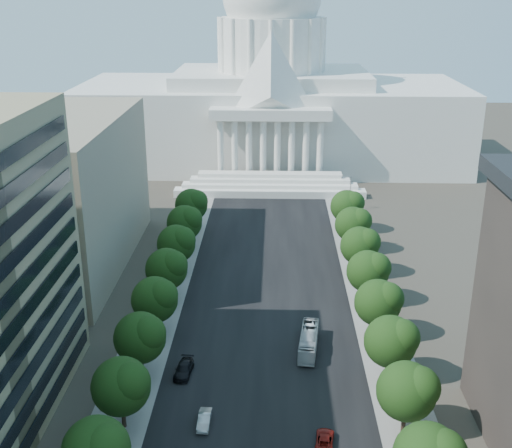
# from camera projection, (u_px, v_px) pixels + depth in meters

# --- Properties ---
(road_asphalt) EXTENTS (30.00, 260.00, 0.01)m
(road_asphalt) POSITION_uv_depth(u_px,v_px,m) (267.00, 287.00, 122.23)
(road_asphalt) COLOR black
(road_asphalt) RESTS_ON ground
(sidewalk_left) EXTENTS (8.00, 260.00, 0.02)m
(sidewalk_left) POSITION_uv_depth(u_px,v_px,m) (168.00, 285.00, 122.74)
(sidewalk_left) COLOR gray
(sidewalk_left) RESTS_ON ground
(sidewalk_right) EXTENTS (8.00, 260.00, 0.02)m
(sidewalk_right) POSITION_uv_depth(u_px,v_px,m) (367.00, 288.00, 121.71)
(sidewalk_right) COLOR gray
(sidewalk_right) RESTS_ON ground
(capitol) EXTENTS (120.00, 56.00, 73.00)m
(capitol) POSITION_uv_depth(u_px,v_px,m) (271.00, 99.00, 204.19)
(capitol) COLOR white
(capitol) RESTS_ON ground
(office_block_left_far) EXTENTS (38.00, 52.00, 30.00)m
(office_block_left_far) POSITION_uv_depth(u_px,v_px,m) (27.00, 194.00, 127.69)
(office_block_left_far) COLOR gray
(office_block_left_far) RESTS_ON ground
(tree_l_d) EXTENTS (7.79, 7.60, 9.97)m
(tree_l_d) POSITION_uv_depth(u_px,v_px,m) (123.00, 385.00, 80.92)
(tree_l_d) COLOR #33261C
(tree_l_d) RESTS_ON ground
(tree_l_e) EXTENTS (7.79, 7.60, 9.97)m
(tree_l_e) POSITION_uv_depth(u_px,v_px,m) (142.00, 337.00, 92.17)
(tree_l_e) COLOR #33261C
(tree_l_e) RESTS_ON ground
(tree_l_f) EXTENTS (7.79, 7.60, 9.97)m
(tree_l_f) POSITION_uv_depth(u_px,v_px,m) (156.00, 299.00, 103.41)
(tree_l_f) COLOR #33261C
(tree_l_f) RESTS_ON ground
(tree_l_g) EXTENTS (7.79, 7.60, 9.97)m
(tree_l_g) POSITION_uv_depth(u_px,v_px,m) (168.00, 268.00, 114.66)
(tree_l_g) COLOR #33261C
(tree_l_g) RESTS_ON ground
(tree_l_h) EXTENTS (7.79, 7.60, 9.97)m
(tree_l_h) POSITION_uv_depth(u_px,v_px,m) (178.00, 243.00, 125.90)
(tree_l_h) COLOR #33261C
(tree_l_h) RESTS_ON ground
(tree_l_i) EXTENTS (7.79, 7.60, 9.97)m
(tree_l_i) POSITION_uv_depth(u_px,v_px,m) (186.00, 222.00, 137.15)
(tree_l_i) COLOR #33261C
(tree_l_i) RESTS_ON ground
(tree_l_j) EXTENTS (7.79, 7.60, 9.97)m
(tree_l_j) POSITION_uv_depth(u_px,v_px,m) (193.00, 204.00, 148.39)
(tree_l_j) COLOR #33261C
(tree_l_j) RESTS_ON ground
(tree_r_d) EXTENTS (7.79, 7.60, 9.97)m
(tree_r_d) POSITION_uv_depth(u_px,v_px,m) (410.00, 390.00, 79.94)
(tree_r_d) COLOR #33261C
(tree_r_d) RESTS_ON ground
(tree_r_e) EXTENTS (7.79, 7.60, 9.97)m
(tree_r_e) POSITION_uv_depth(u_px,v_px,m) (393.00, 340.00, 91.19)
(tree_r_e) COLOR #33261C
(tree_r_e) RESTS_ON ground
(tree_r_f) EXTENTS (7.79, 7.60, 9.97)m
(tree_r_f) POSITION_uv_depth(u_px,v_px,m) (380.00, 302.00, 102.43)
(tree_r_f) COLOR #33261C
(tree_r_f) RESTS_ON ground
(tree_r_g) EXTENTS (7.79, 7.60, 9.97)m
(tree_r_g) POSITION_uv_depth(u_px,v_px,m) (370.00, 270.00, 113.68)
(tree_r_g) COLOR #33261C
(tree_r_g) RESTS_ON ground
(tree_r_h) EXTENTS (7.79, 7.60, 9.97)m
(tree_r_h) POSITION_uv_depth(u_px,v_px,m) (361.00, 245.00, 124.92)
(tree_r_h) COLOR #33261C
(tree_r_h) RESTS_ON ground
(tree_r_i) EXTENTS (7.79, 7.60, 9.97)m
(tree_r_i) POSITION_uv_depth(u_px,v_px,m) (354.00, 223.00, 136.17)
(tree_r_i) COLOR #33261C
(tree_r_i) RESTS_ON ground
(tree_r_j) EXTENTS (7.79, 7.60, 9.97)m
(tree_r_j) POSITION_uv_depth(u_px,v_px,m) (348.00, 205.00, 147.42)
(tree_r_j) COLOR #33261C
(tree_r_j) RESTS_ON ground
(streetlight_c) EXTENTS (2.61, 0.44, 9.00)m
(streetlight_c) POSITION_uv_depth(u_px,v_px,m) (404.00, 344.00, 91.55)
(streetlight_c) COLOR gray
(streetlight_c) RESTS_ON ground
(streetlight_d) EXTENTS (2.61, 0.44, 9.00)m
(streetlight_d) POSITION_uv_depth(u_px,v_px,m) (378.00, 271.00, 114.97)
(streetlight_d) COLOR gray
(streetlight_d) RESTS_ON ground
(streetlight_e) EXTENTS (2.61, 0.44, 9.00)m
(streetlight_e) POSITION_uv_depth(u_px,v_px,m) (360.00, 223.00, 138.40)
(streetlight_e) COLOR gray
(streetlight_e) RESTS_ON ground
(streetlight_f) EXTENTS (2.61, 0.44, 9.00)m
(streetlight_f) POSITION_uv_depth(u_px,v_px,m) (348.00, 189.00, 161.83)
(streetlight_f) COLOR gray
(streetlight_f) RESTS_ON ground
(car_silver) EXTENTS (1.71, 4.62, 1.51)m
(car_silver) POSITION_uv_depth(u_px,v_px,m) (204.00, 420.00, 83.43)
(car_silver) COLOR #ACAFB4
(car_silver) RESTS_ON ground
(car_red) EXTENTS (2.83, 5.05, 1.33)m
(car_red) POSITION_uv_depth(u_px,v_px,m) (325.00, 440.00, 79.92)
(car_red) COLOR maroon
(car_red) RESTS_ON ground
(car_dark_b) EXTENTS (2.78, 5.79, 1.63)m
(car_dark_b) POSITION_uv_depth(u_px,v_px,m) (184.00, 369.00, 94.36)
(car_dark_b) COLOR black
(car_dark_b) RESTS_ON ground
(city_bus) EXTENTS (3.86, 11.22, 3.06)m
(city_bus) POSITION_uv_depth(u_px,v_px,m) (309.00, 341.00, 100.47)
(city_bus) COLOR silver
(city_bus) RESTS_ON ground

